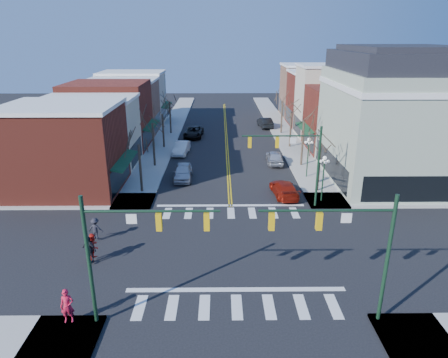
{
  "coord_description": "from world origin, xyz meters",
  "views": [
    {
      "loc": [
        -0.89,
        -24.59,
        14.24
      ],
      "look_at": [
        -0.58,
        6.96,
        2.8
      ],
      "focal_mm": 32.0,
      "sensor_mm": 36.0,
      "label": 1
    }
  ],
  "objects_px": {
    "victorian_corner": "(396,116)",
    "lamppost_corner": "(324,171)",
    "car_left_far": "(194,132)",
    "pedestrian_dark_a": "(89,249)",
    "car_left_mid": "(181,148)",
    "pedestrian_red_a": "(67,306)",
    "car_left_near": "(183,172)",
    "pedestrian_red_b": "(94,246)",
    "pedestrian_dark_b": "(95,228)",
    "car_right_near": "(284,189)",
    "car_right_mid": "(275,157)",
    "lamppost_midblock": "(308,151)",
    "car_right_far": "(265,122)"
  },
  "relations": [
    {
      "from": "car_left_near",
      "to": "car_left_mid",
      "type": "distance_m",
      "value": 9.44
    },
    {
      "from": "pedestrian_dark_b",
      "to": "car_right_far",
      "type": "bearing_deg",
      "value": -106.39
    },
    {
      "from": "pedestrian_red_a",
      "to": "pedestrian_red_b",
      "type": "bearing_deg",
      "value": 88.04
    },
    {
      "from": "pedestrian_red_b",
      "to": "pedestrian_dark_a",
      "type": "height_order",
      "value": "pedestrian_red_b"
    },
    {
      "from": "car_left_mid",
      "to": "pedestrian_red_a",
      "type": "bearing_deg",
      "value": -89.98
    },
    {
      "from": "car_right_mid",
      "to": "pedestrian_red_a",
      "type": "bearing_deg",
      "value": 63.62
    },
    {
      "from": "lamppost_corner",
      "to": "lamppost_midblock",
      "type": "relative_size",
      "value": 1.0
    },
    {
      "from": "car_right_mid",
      "to": "car_left_mid",
      "type": "bearing_deg",
      "value": -18.94
    },
    {
      "from": "car_left_mid",
      "to": "pedestrian_dark_b",
      "type": "distance_m",
      "value": 22.94
    },
    {
      "from": "pedestrian_red_b",
      "to": "car_left_far",
      "type": "bearing_deg",
      "value": -2.42
    },
    {
      "from": "car_right_mid",
      "to": "car_right_far",
      "type": "bearing_deg",
      "value": -91.7
    },
    {
      "from": "pedestrian_red_a",
      "to": "pedestrian_red_b",
      "type": "relative_size",
      "value": 1.03
    },
    {
      "from": "victorian_corner",
      "to": "car_right_far",
      "type": "relative_size",
      "value": 2.88
    },
    {
      "from": "car_left_far",
      "to": "pedestrian_dark_a",
      "type": "bearing_deg",
      "value": -93.79
    },
    {
      "from": "car_right_far",
      "to": "pedestrian_dark_a",
      "type": "xyz_separation_m",
      "value": [
        -15.87,
        -40.96,
        0.25
      ]
    },
    {
      "from": "car_left_mid",
      "to": "car_left_near",
      "type": "bearing_deg",
      "value": -78.44
    },
    {
      "from": "lamppost_corner",
      "to": "car_right_far",
      "type": "bearing_deg",
      "value": 93.34
    },
    {
      "from": "pedestrian_dark_a",
      "to": "car_left_mid",
      "type": "bearing_deg",
      "value": 107.61
    },
    {
      "from": "pedestrian_red_a",
      "to": "lamppost_corner",
      "type": "bearing_deg",
      "value": 36.69
    },
    {
      "from": "car_right_far",
      "to": "pedestrian_dark_a",
      "type": "height_order",
      "value": "pedestrian_dark_a"
    },
    {
      "from": "car_right_near",
      "to": "car_right_mid",
      "type": "height_order",
      "value": "car_right_mid"
    },
    {
      "from": "victorian_corner",
      "to": "car_left_mid",
      "type": "height_order",
      "value": "victorian_corner"
    },
    {
      "from": "lamppost_corner",
      "to": "car_right_far",
      "type": "xyz_separation_m",
      "value": [
        -1.8,
        30.84,
        -2.15
      ]
    },
    {
      "from": "car_left_near",
      "to": "pedestrian_red_b",
      "type": "xyz_separation_m",
      "value": [
        -4.49,
        -15.96,
        0.28
      ]
    },
    {
      "from": "car_left_mid",
      "to": "pedestrian_red_b",
      "type": "bearing_deg",
      "value": -92.39
    },
    {
      "from": "pedestrian_dark_a",
      "to": "pedestrian_dark_b",
      "type": "height_order",
      "value": "pedestrian_dark_a"
    },
    {
      "from": "car_left_near",
      "to": "pedestrian_red_b",
      "type": "relative_size",
      "value": 2.53
    },
    {
      "from": "pedestrian_red_a",
      "to": "car_right_mid",
      "type": "bearing_deg",
      "value": 56.05
    },
    {
      "from": "lamppost_midblock",
      "to": "lamppost_corner",
      "type": "bearing_deg",
      "value": -90.0
    },
    {
      "from": "lamppost_midblock",
      "to": "pedestrian_dark_a",
      "type": "relative_size",
      "value": 2.37
    },
    {
      "from": "victorian_corner",
      "to": "lamppost_corner",
      "type": "distance_m",
      "value": 10.89
    },
    {
      "from": "victorian_corner",
      "to": "car_left_far",
      "type": "xyz_separation_m",
      "value": [
        -21.3,
        18.46,
        -5.9
      ]
    },
    {
      "from": "car_right_mid",
      "to": "pedestrian_red_a",
      "type": "xyz_separation_m",
      "value": [
        -14.26,
        -27.46,
        0.33
      ]
    },
    {
      "from": "car_right_near",
      "to": "pedestrian_red_b",
      "type": "relative_size",
      "value": 2.65
    },
    {
      "from": "lamppost_corner",
      "to": "pedestrian_dark_b",
      "type": "bearing_deg",
      "value": -159.09
    },
    {
      "from": "car_right_near",
      "to": "pedestrian_red_a",
      "type": "xyz_separation_m",
      "value": [
        -13.86,
        -17.49,
        0.39
      ]
    },
    {
      "from": "victorian_corner",
      "to": "pedestrian_dark_a",
      "type": "distance_m",
      "value": 31.08
    },
    {
      "from": "lamppost_midblock",
      "to": "car_right_near",
      "type": "relative_size",
      "value": 0.89
    },
    {
      "from": "car_right_near",
      "to": "pedestrian_dark_a",
      "type": "relative_size",
      "value": 2.67
    },
    {
      "from": "victorian_corner",
      "to": "car_right_far",
      "type": "bearing_deg",
      "value": 112.13
    },
    {
      "from": "lamppost_corner",
      "to": "car_right_far",
      "type": "distance_m",
      "value": 30.97
    },
    {
      "from": "car_left_mid",
      "to": "car_right_near",
      "type": "relative_size",
      "value": 0.95
    },
    {
      "from": "lamppost_midblock",
      "to": "car_left_near",
      "type": "distance_m",
      "value": 13.18
    },
    {
      "from": "car_right_mid",
      "to": "car_left_far",
      "type": "bearing_deg",
      "value": -50.56
    },
    {
      "from": "car_left_near",
      "to": "pedestrian_dark_a",
      "type": "distance_m",
      "value": 16.99
    },
    {
      "from": "lamppost_midblock",
      "to": "pedestrian_dark_b",
      "type": "height_order",
      "value": "lamppost_midblock"
    },
    {
      "from": "car_right_mid",
      "to": "pedestrian_dark_a",
      "type": "relative_size",
      "value": 2.48
    },
    {
      "from": "car_right_near",
      "to": "car_left_near",
      "type": "bearing_deg",
      "value": -31.15
    },
    {
      "from": "pedestrian_dark_b",
      "to": "lamppost_corner",
      "type": "bearing_deg",
      "value": -152.02
    },
    {
      "from": "lamppost_midblock",
      "to": "pedestrian_dark_b",
      "type": "xyz_separation_m",
      "value": [
        -18.2,
        -13.45,
        -2.0
      ]
    }
  ]
}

